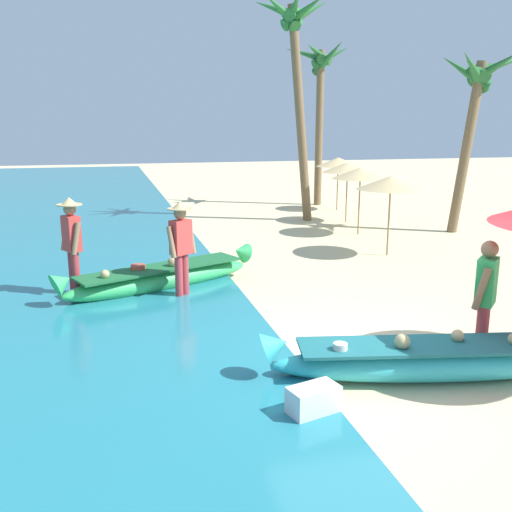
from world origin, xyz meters
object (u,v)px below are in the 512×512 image
object	(u,v)px
boat_green_midground	(161,278)
palm_tree_tall_inland	(477,91)
person_vendor_hatted	(181,244)
palm_tree_mid_cluster	(294,41)
boat_cyan_foreground	(442,359)
cooler_box	(313,404)
person_tourist_customer	(485,294)
palm_tree_leaning_seaward	(320,78)
person_vendor_assistant	(72,241)

from	to	relation	value
boat_green_midground	palm_tree_tall_inland	size ratio (longest dim) A/B	0.77
person_vendor_hatted	palm_tree_mid_cluster	world-z (taller)	palm_tree_mid_cluster
boat_cyan_foreground	cooler_box	xyz separation A→B (m)	(-1.89, -0.55, -0.06)
boat_cyan_foreground	boat_green_midground	size ratio (longest dim) A/B	1.14
person_vendor_hatted	palm_tree_tall_inland	size ratio (longest dim) A/B	0.35
boat_green_midground	person_tourist_customer	size ratio (longest dim) A/B	2.41
boat_cyan_foreground	person_tourist_customer	xyz separation A→B (m)	(0.82, 0.38, 0.66)
boat_green_midground	palm_tree_leaning_seaward	size ratio (longest dim) A/B	0.65
palm_tree_leaning_seaward	cooler_box	size ratio (longest dim) A/B	11.22
palm_tree_leaning_seaward	palm_tree_tall_inland	bearing A→B (deg)	-70.99
boat_green_midground	person_tourist_customer	distance (m)	5.80
person_vendor_assistant	palm_tree_mid_cluster	bearing A→B (deg)	47.52
person_vendor_assistant	palm_tree_mid_cluster	xyz separation A→B (m)	(6.44, 7.03, 4.49)
person_vendor_assistant	cooler_box	world-z (taller)	person_vendor_assistant
boat_green_midground	cooler_box	bearing A→B (deg)	-78.14
person_vendor_assistant	palm_tree_tall_inland	xyz separation A→B (m)	(10.82, 3.97, 2.92)
person_vendor_assistant	palm_tree_leaning_seaward	size ratio (longest dim) A/B	0.30
palm_tree_tall_inland	palm_tree_mid_cluster	bearing A→B (deg)	145.07
person_vendor_assistant	palm_tree_tall_inland	bearing A→B (deg)	20.17
person_vendor_hatted	person_vendor_assistant	distance (m)	1.95
person_vendor_hatted	person_vendor_assistant	size ratio (longest dim) A/B	0.97
person_vendor_hatted	palm_tree_mid_cluster	xyz separation A→B (m)	(4.58, 7.62, 4.52)
person_tourist_customer	palm_tree_tall_inland	size ratio (longest dim) A/B	0.32
person_vendor_hatted	palm_tree_mid_cluster	size ratio (longest dim) A/B	0.26
boat_cyan_foreground	person_vendor_hatted	xyz separation A→B (m)	(-2.68, 4.04, 0.77)
palm_tree_tall_inland	boat_green_midground	bearing A→B (deg)	-157.16
boat_green_midground	palm_tree_leaning_seaward	distance (m)	13.31
boat_green_midground	palm_tree_mid_cluster	xyz separation A→B (m)	(4.89, 6.97, 5.29)
person_vendor_hatted	palm_tree_mid_cluster	bearing A→B (deg)	59.00
palm_tree_tall_inland	palm_tree_mid_cluster	world-z (taller)	palm_tree_mid_cluster
boat_cyan_foreground	palm_tree_mid_cluster	bearing A→B (deg)	80.75
person_tourist_customer	palm_tree_leaning_seaward	distance (m)	15.52
person_tourist_customer	cooler_box	xyz separation A→B (m)	(-2.71, -0.93, -0.73)
palm_tree_leaning_seaward	cooler_box	xyz separation A→B (m)	(-5.95, -15.60, -4.59)
palm_tree_leaning_seaward	person_vendor_hatted	bearing A→B (deg)	-121.48
cooler_box	person_tourist_customer	bearing A→B (deg)	3.86
person_tourist_customer	palm_tree_mid_cluster	distance (m)	12.25
palm_tree_mid_cluster	person_vendor_assistant	bearing A→B (deg)	-132.48
person_tourist_customer	boat_cyan_foreground	bearing A→B (deg)	-155.29
palm_tree_leaning_seaward	person_vendor_assistant	bearing A→B (deg)	-129.53
person_tourist_customer	palm_tree_mid_cluster	bearing A→B (deg)	84.53
palm_tree_leaning_seaward	palm_tree_mid_cluster	distance (m)	4.09
boat_cyan_foreground	person_tourist_customer	bearing A→B (deg)	24.71
palm_tree_leaning_seaward	person_tourist_customer	bearing A→B (deg)	-102.45
person_vendor_hatted	palm_tree_mid_cluster	distance (m)	9.98
palm_tree_tall_inland	cooler_box	xyz separation A→B (m)	(-8.17, -9.15, -3.79)
palm_tree_tall_inland	person_tourist_customer	bearing A→B (deg)	-123.57
boat_cyan_foreground	palm_tree_tall_inland	xyz separation A→B (m)	(6.28, 8.61, 3.73)
person_vendor_assistant	boat_green_midground	bearing A→B (deg)	2.52
person_vendor_assistant	cooler_box	size ratio (longest dim) A/B	3.40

